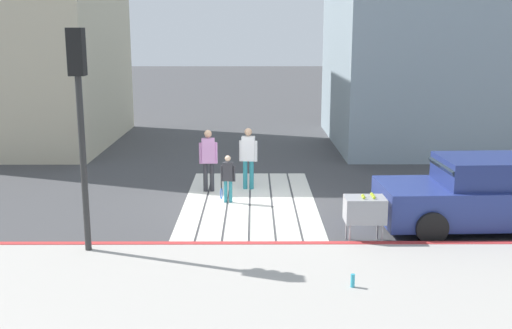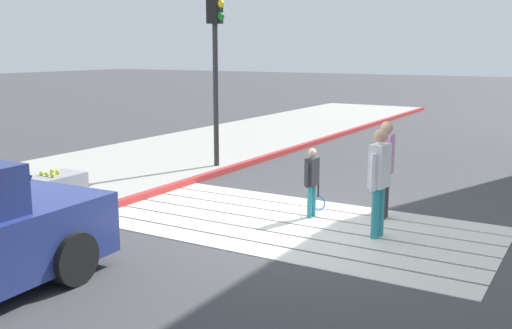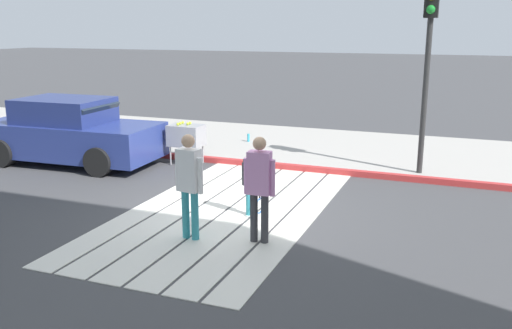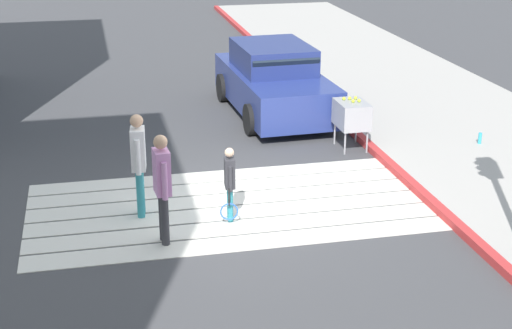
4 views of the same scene
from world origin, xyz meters
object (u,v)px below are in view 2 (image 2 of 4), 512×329
Objects in this scene: tennis_ball_cart at (56,191)px; pedestrian_adult_trailing at (379,175)px; traffic_light_corner at (216,40)px; pedestrian_adult_lead at (385,163)px; pedestrian_child_with_racket at (312,179)px.

pedestrian_adult_trailing is (4.29, 2.36, 0.27)m from tennis_ball_cart.
pedestrian_adult_lead is at bearing -22.44° from traffic_light_corner.
traffic_light_corner is at bearing 157.56° from pedestrian_adult_lead.
pedestrian_adult_trailing is at bearing -31.09° from traffic_light_corner.
pedestrian_adult_trailing reaches higher than pedestrian_child_with_racket.
traffic_light_corner is at bearing 148.91° from pedestrian_adult_trailing.
tennis_ball_cart is 0.61× the size of pedestrian_adult_trailing.
pedestrian_adult_trailing is (0.25, -1.05, 0.01)m from pedestrian_adult_lead.
traffic_light_corner is 4.17× the size of tennis_ball_cart.
pedestrian_child_with_racket is at bearing -34.43° from traffic_light_corner.
pedestrian_child_with_racket is (2.96, 2.86, -0.03)m from tennis_ball_cart.
traffic_light_corner is 5.51m from pedestrian_adult_lead.
pedestrian_adult_lead is at bearing 26.85° from pedestrian_child_with_racket.
traffic_light_corner reaches higher than pedestrian_child_with_racket.
pedestrian_child_with_racket is at bearing 44.02° from tennis_ball_cart.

